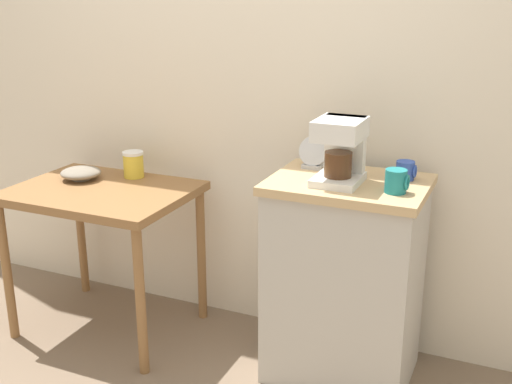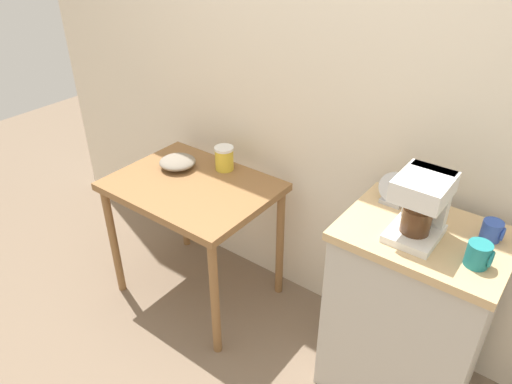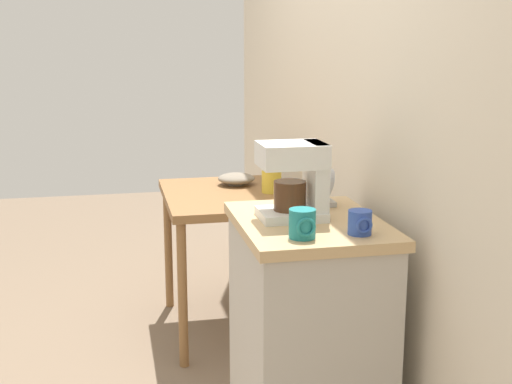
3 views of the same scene
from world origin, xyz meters
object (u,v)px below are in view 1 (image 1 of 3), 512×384
mug_dark_teal (396,181)px  table_clock (314,154)px  canister_enamel (133,164)px  coffee_maker (341,148)px  mug_blue (406,171)px  bowl_stoneware (81,173)px

mug_dark_teal → table_clock: bearing=153.6°
canister_enamel → coffee_maker: 1.15m
canister_enamel → mug_blue: mug_blue is taller
table_clock → mug_dark_teal: bearing=-26.4°
mug_blue → table_clock: (-0.40, 0.01, 0.02)m
bowl_stoneware → canister_enamel: bearing=33.4°
bowl_stoneware → mug_blue: bearing=3.9°
canister_enamel → coffee_maker: size_ratio=0.50×
canister_enamel → mug_blue: size_ratio=1.61×
canister_enamel → mug_blue: 1.35m
bowl_stoneware → mug_blue: size_ratio=2.41×
bowl_stoneware → table_clock: 1.18m
mug_blue → table_clock: size_ratio=0.58×
canister_enamel → coffee_maker: coffee_maker is taller
coffee_maker → mug_dark_teal: coffee_maker is taller
mug_dark_teal → bowl_stoneware: bearing=177.1°
canister_enamel → table_clock: bearing=-1.4°
coffee_maker → mug_blue: 0.29m
bowl_stoneware → canister_enamel: size_ratio=1.50×
coffee_maker → table_clock: (-0.16, 0.15, -0.08)m
mug_dark_teal → table_clock: table_clock is taller
coffee_maker → mug_blue: (0.24, 0.14, -0.10)m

